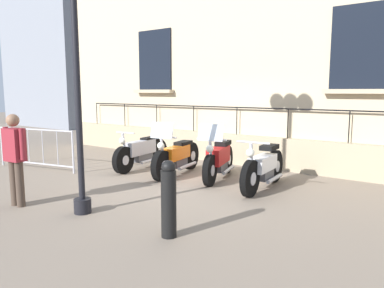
{
  "coord_description": "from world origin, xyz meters",
  "views": [
    {
      "loc": [
        6.55,
        4.83,
        1.98
      ],
      "look_at": [
        -0.1,
        0.0,
        0.8
      ],
      "focal_mm": 34.52,
      "sensor_mm": 36.0,
      "label": 1
    }
  ],
  "objects_px": {
    "motorcycle_white": "(264,168)",
    "bollard": "(169,199)",
    "motorcycle_red": "(219,160)",
    "motorcycle_orange": "(177,157)",
    "crowd_barrier": "(36,147)",
    "motorcycle_silver": "(142,152)",
    "pedestrian_standing": "(15,155)"
  },
  "relations": [
    {
      "from": "motorcycle_silver",
      "to": "motorcycle_red",
      "type": "bearing_deg",
      "value": 93.52
    },
    {
      "from": "motorcycle_orange",
      "to": "motorcycle_red",
      "type": "distance_m",
      "value": 1.07
    },
    {
      "from": "pedestrian_standing",
      "to": "bollard",
      "type": "bearing_deg",
      "value": 99.08
    },
    {
      "from": "bollard",
      "to": "crowd_barrier",
      "type": "bearing_deg",
      "value": -104.37
    },
    {
      "from": "motorcycle_white",
      "to": "crowd_barrier",
      "type": "xyz_separation_m",
      "value": [
        1.64,
        -5.52,
        0.13
      ]
    },
    {
      "from": "motorcycle_orange",
      "to": "pedestrian_standing",
      "type": "height_order",
      "value": "pedestrian_standing"
    },
    {
      "from": "bollard",
      "to": "motorcycle_silver",
      "type": "bearing_deg",
      "value": -131.85
    },
    {
      "from": "crowd_barrier",
      "to": "motorcycle_white",
      "type": "bearing_deg",
      "value": 106.49
    },
    {
      "from": "motorcycle_white",
      "to": "motorcycle_orange",
      "type": "bearing_deg",
      "value": -89.32
    },
    {
      "from": "motorcycle_silver",
      "to": "crowd_barrier",
      "type": "distance_m",
      "value": 2.69
    },
    {
      "from": "crowd_barrier",
      "to": "bollard",
      "type": "relative_size",
      "value": 2.27
    },
    {
      "from": "motorcycle_orange",
      "to": "motorcycle_red",
      "type": "bearing_deg",
      "value": 101.24
    },
    {
      "from": "motorcycle_white",
      "to": "motorcycle_red",
      "type": "bearing_deg",
      "value": -98.76
    },
    {
      "from": "motorcycle_white",
      "to": "motorcycle_silver",
      "type": "bearing_deg",
      "value": -90.72
    },
    {
      "from": "pedestrian_standing",
      "to": "crowd_barrier",
      "type": "bearing_deg",
      "value": -126.73
    },
    {
      "from": "motorcycle_silver",
      "to": "bollard",
      "type": "relative_size",
      "value": 2.02
    },
    {
      "from": "motorcycle_white",
      "to": "bollard",
      "type": "xyz_separation_m",
      "value": [
        3.06,
        0.04,
        0.1
      ]
    },
    {
      "from": "motorcycle_silver",
      "to": "motorcycle_red",
      "type": "relative_size",
      "value": 1.1
    },
    {
      "from": "motorcycle_red",
      "to": "motorcycle_white",
      "type": "bearing_deg",
      "value": 81.24
    },
    {
      "from": "bollard",
      "to": "motorcycle_white",
      "type": "bearing_deg",
      "value": -179.33
    },
    {
      "from": "motorcycle_orange",
      "to": "crowd_barrier",
      "type": "relative_size",
      "value": 0.88
    },
    {
      "from": "motorcycle_orange",
      "to": "motorcycle_white",
      "type": "bearing_deg",
      "value": 90.68
    },
    {
      "from": "bollard",
      "to": "pedestrian_standing",
      "type": "bearing_deg",
      "value": -80.92
    },
    {
      "from": "motorcycle_silver",
      "to": "bollard",
      "type": "xyz_separation_m",
      "value": [
        3.1,
        3.46,
        0.12
      ]
    },
    {
      "from": "crowd_barrier",
      "to": "motorcycle_silver",
      "type": "bearing_deg",
      "value": 128.71
    },
    {
      "from": "motorcycle_orange",
      "to": "motorcycle_red",
      "type": "height_order",
      "value": "motorcycle_red"
    },
    {
      "from": "motorcycle_white",
      "to": "pedestrian_standing",
      "type": "relative_size",
      "value": 1.3
    },
    {
      "from": "motorcycle_white",
      "to": "pedestrian_standing",
      "type": "bearing_deg",
      "value": -40.01
    },
    {
      "from": "motorcycle_red",
      "to": "bollard",
      "type": "height_order",
      "value": "motorcycle_red"
    },
    {
      "from": "motorcycle_white",
      "to": "crowd_barrier",
      "type": "distance_m",
      "value": 5.76
    },
    {
      "from": "crowd_barrier",
      "to": "bollard",
      "type": "distance_m",
      "value": 5.74
    },
    {
      "from": "motorcycle_red",
      "to": "motorcycle_white",
      "type": "distance_m",
      "value": 1.19
    }
  ]
}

